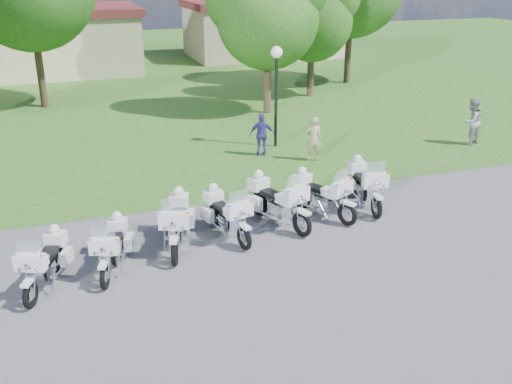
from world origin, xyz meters
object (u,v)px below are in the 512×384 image
object	(u,v)px
motorcycle_3	(226,213)
lamp_post	(276,71)
bystander_b	(471,122)
motorcycle_1	(113,246)
bystander_c	(262,135)
motorcycle_2	(177,221)
bystander_a	(313,139)
motorcycle_0	(46,261)
motorcycle_5	(321,194)
motorcycle_6	(365,184)
motorcycle_4	(276,200)

from	to	relation	value
motorcycle_3	lamp_post	bearing A→B (deg)	-132.51
motorcycle_3	bystander_b	size ratio (longest dim) A/B	1.20
motorcycle_1	bystander_c	world-z (taller)	bystander_c
bystander_b	bystander_c	bearing A→B (deg)	-26.55
motorcycle_2	bystander_a	bearing A→B (deg)	-123.82
motorcycle_0	motorcycle_5	world-z (taller)	motorcycle_5
motorcycle_0	bystander_c	bearing A→B (deg)	-114.51
motorcycle_2	motorcycle_6	xyz separation A→B (m)	(5.77, 0.82, -0.00)
motorcycle_0	motorcycle_4	size ratio (longest dim) A/B	0.86
motorcycle_1	motorcycle_2	size ratio (longest dim) A/B	0.88
motorcycle_5	motorcycle_6	world-z (taller)	motorcycle_6
motorcycle_4	bystander_b	world-z (taller)	bystander_b
motorcycle_0	bystander_c	xyz separation A→B (m)	(7.60, 7.17, 0.19)
motorcycle_4	motorcycle_5	xyz separation A→B (m)	(1.39, 0.14, -0.04)
motorcycle_3	bystander_b	xyz separation A→B (m)	(11.36, 4.71, 0.29)
motorcycle_2	motorcycle_5	distance (m)	4.26
motorcycle_3	lamp_post	size ratio (longest dim) A/B	0.58
motorcycle_2	lamp_post	xyz separation A→B (m)	(5.34, 7.14, 2.26)
motorcycle_2	motorcycle_4	world-z (taller)	motorcycle_4
motorcycle_6	bystander_c	bearing A→B (deg)	-67.30
motorcycle_2	lamp_post	bearing A→B (deg)	-110.73
motorcycle_4	motorcycle_5	distance (m)	1.40
bystander_a	bystander_c	bearing A→B (deg)	-25.27
motorcycle_3	motorcycle_6	xyz separation A→B (m)	(4.44, 0.64, 0.04)
motorcycle_2	bystander_b	world-z (taller)	bystander_b
motorcycle_0	bystander_b	xyz separation A→B (m)	(15.83, 5.84, 0.32)
motorcycle_1	bystander_a	world-z (taller)	bystander_a
bystander_b	bystander_c	xyz separation A→B (m)	(-8.23, 1.34, -0.13)
motorcycle_0	lamp_post	distance (m)	11.95
motorcycle_0	motorcycle_6	world-z (taller)	motorcycle_6
motorcycle_1	motorcycle_5	xyz separation A→B (m)	(5.89, 1.25, 0.05)
bystander_b	motorcycle_6	bearing A→B (deg)	13.15
motorcycle_3	motorcycle_5	distance (m)	2.92
motorcycle_1	motorcycle_6	size ratio (longest dim) A/B	0.86
motorcycle_2	motorcycle_5	bearing A→B (deg)	-156.08
motorcycle_4	bystander_a	xyz separation A→B (m)	(3.17, 4.61, 0.13)
motorcycle_0	motorcycle_4	xyz separation A→B (m)	(5.98, 1.39, 0.09)
motorcycle_6	motorcycle_0	bearing A→B (deg)	20.27
lamp_post	bystander_c	world-z (taller)	lamp_post
motorcycle_2	motorcycle_6	world-z (taller)	motorcycle_2
bystander_b	bystander_a	bearing A→B (deg)	-18.74
lamp_post	bystander_c	bearing A→B (deg)	-134.30
bystander_c	motorcycle_4	bearing A→B (deg)	89.31
motorcycle_1	motorcycle_3	world-z (taller)	motorcycle_3
motorcycle_2	motorcycle_5	world-z (taller)	motorcycle_2
motorcycle_5	bystander_b	world-z (taller)	bystander_b
bystander_a	bystander_c	size ratio (longest dim) A/B	1.03
motorcycle_6	motorcycle_1	bearing A→B (deg)	20.43
motorcycle_3	bystander_c	size ratio (longest dim) A/B	1.40
motorcycle_6	bystander_c	size ratio (longest dim) A/B	1.50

